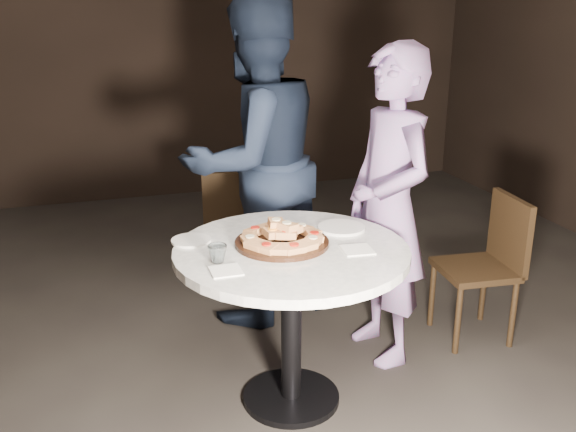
{
  "coord_description": "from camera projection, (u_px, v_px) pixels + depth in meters",
  "views": [
    {
      "loc": [
        -0.73,
        -2.57,
        1.81
      ],
      "look_at": [
        0.08,
        -0.04,
        0.91
      ],
      "focal_mm": 40.0,
      "sensor_mm": 36.0,
      "label": 1
    }
  ],
  "objects": [
    {
      "name": "plate_right",
      "position": [
        341.0,
        228.0,
        3.03
      ],
      "size": [
        0.29,
        0.29,
        0.01
      ],
      "primitive_type": "cylinder",
      "rotation": [
        0.0,
        0.0,
        -0.41
      ],
      "color": "white",
      "rests_on": "table"
    },
    {
      "name": "focaccia_pile",
      "position": [
        282.0,
        235.0,
        2.82
      ],
      "size": [
        0.37,
        0.37,
        0.1
      ],
      "rotation": [
        0.0,
        0.0,
        -0.24
      ],
      "color": "#C2804B",
      "rests_on": "serving_board"
    },
    {
      "name": "napkin_far",
      "position": [
        357.0,
        250.0,
        2.77
      ],
      "size": [
        0.14,
        0.14,
        0.01
      ],
      "primitive_type": "cube",
      "rotation": [
        0.0,
        0.0,
        -0.1
      ],
      "color": "white",
      "rests_on": "table"
    },
    {
      "name": "chair_right",
      "position": [
        490.0,
        258.0,
        3.51
      ],
      "size": [
        0.43,
        0.41,
        0.81
      ],
      "rotation": [
        0.0,
        0.0,
        -1.66
      ],
      "color": "black",
      "rests_on": "ground"
    },
    {
      "name": "napkin_near",
      "position": [
        226.0,
        271.0,
        2.56
      ],
      "size": [
        0.12,
        0.12,
        0.01
      ],
      "primitive_type": "cube",
      "rotation": [
        0.0,
        0.0,
        0.0
      ],
      "color": "white",
      "rests_on": "table"
    },
    {
      "name": "plate_left",
      "position": [
        191.0,
        240.0,
        2.87
      ],
      "size": [
        0.2,
        0.2,
        0.01
      ],
      "primitive_type": "cylinder",
      "rotation": [
        0.0,
        0.0,
        -0.14
      ],
      "color": "white",
      "rests_on": "table"
    },
    {
      "name": "water_glass",
      "position": [
        217.0,
        254.0,
        2.64
      ],
      "size": [
        0.1,
        0.1,
        0.08
      ],
      "primitive_type": "imported",
      "rotation": [
        0.0,
        0.0,
        -0.37
      ],
      "color": "silver",
      "rests_on": "table"
    },
    {
      "name": "chair_far",
      "position": [
        232.0,
        216.0,
        4.25
      ],
      "size": [
        0.45,
        0.46,
        0.77
      ],
      "rotation": [
        0.0,
        0.0,
        2.87
      ],
      "color": "black",
      "rests_on": "ground"
    },
    {
      "name": "serving_board",
      "position": [
        282.0,
        243.0,
        2.83
      ],
      "size": [
        0.5,
        0.5,
        0.02
      ],
      "primitive_type": "cylinder",
      "rotation": [
        0.0,
        0.0,
        -0.24
      ],
      "color": "black",
      "rests_on": "table"
    },
    {
      "name": "table",
      "position": [
        291.0,
        278.0,
        2.85
      ],
      "size": [
        1.31,
        1.31,
        0.78
      ],
      "rotation": [
        0.0,
        0.0,
        0.32
      ],
      "color": "black",
      "rests_on": "ground"
    },
    {
      "name": "diner_navy",
      "position": [
        255.0,
        163.0,
        3.61
      ],
      "size": [
        1.1,
        0.98,
        1.86
      ],
      "primitive_type": "imported",
      "rotation": [
        0.0,
        0.0,
        3.51
      ],
      "color": "black",
      "rests_on": "ground"
    },
    {
      "name": "diner_teal",
      "position": [
        389.0,
        208.0,
        3.22
      ],
      "size": [
        0.44,
        0.62,
        1.63
      ],
      "primitive_type": "imported",
      "rotation": [
        0.0,
        0.0,
        -1.49
      ],
      "color": "slate",
      "rests_on": "ground"
    },
    {
      "name": "floor",
      "position": [
        270.0,
        392.0,
        3.11
      ],
      "size": [
        7.0,
        7.0,
        0.0
      ],
      "primitive_type": "plane",
      "color": "black",
      "rests_on": "ground"
    }
  ]
}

